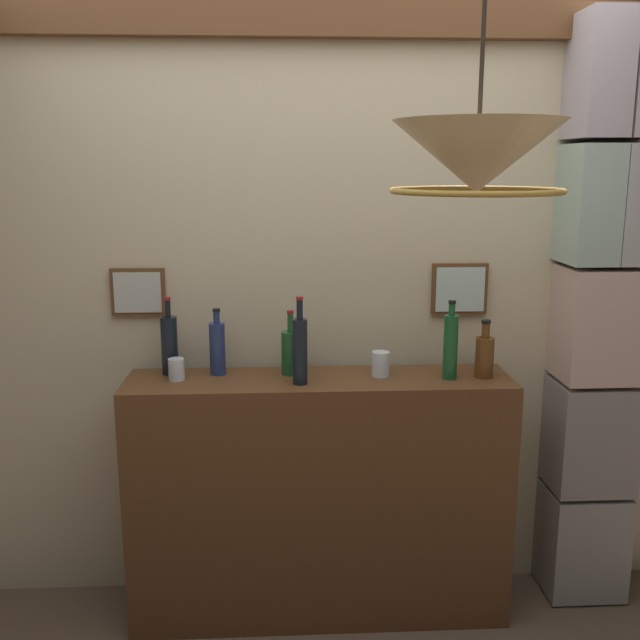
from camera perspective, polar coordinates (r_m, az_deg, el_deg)
panelled_rear_partition at (r=3.07m, az=-0.31°, el=2.00°), size 3.37×0.15×2.50m
stone_pillar at (r=3.22m, az=21.04°, el=-0.13°), size 0.35×0.34×2.43m
bar_shelf_unit at (r=3.08m, az=-0.05°, el=-13.88°), size 1.55×0.36×1.03m
liquor_bottle_rum at (r=2.98m, az=-11.84°, el=-1.89°), size 0.07×0.07×0.32m
liquor_bottle_tequila at (r=2.93m, az=-2.34°, el=-2.51°), size 0.08×0.08×0.26m
liquor_bottle_vermouth at (r=2.90m, az=10.30°, el=-2.00°), size 0.06×0.06×0.32m
liquor_bottle_amaro at (r=2.95m, az=-8.13°, el=-2.16°), size 0.06×0.06×0.27m
liquor_bottle_vodka at (r=2.79m, az=-1.60°, el=-2.33°), size 0.06×0.06×0.35m
liquor_bottle_rye at (r=2.96m, az=12.90°, el=-2.73°), size 0.07×0.07×0.23m
glass_tumbler_rocks at (r=2.92m, az=4.82°, el=-3.48°), size 0.07×0.07×0.10m
glass_tumbler_highball at (r=2.91m, az=-11.30°, el=-3.85°), size 0.06×0.06×0.09m
pendant_lamp at (r=1.99m, az=12.38°, el=12.32°), size 0.46×0.46×0.51m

